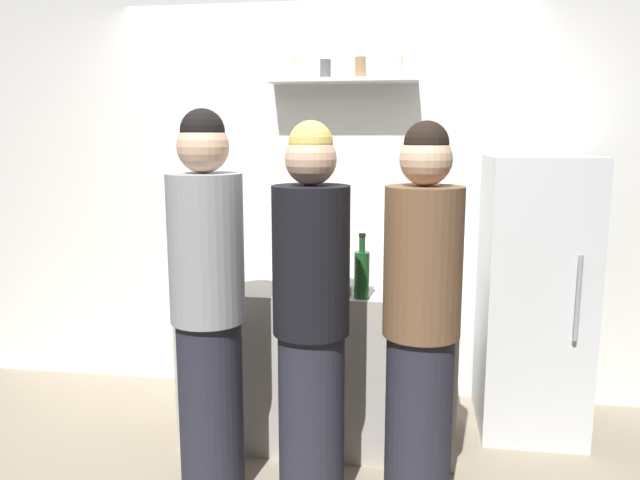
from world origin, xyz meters
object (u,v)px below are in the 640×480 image
at_px(wine_bottle_pale_glass, 444,273).
at_px(wine_bottle_green_glass, 362,273).
at_px(utensil_holder, 215,268).
at_px(wine_bottle_amber_glass, 219,250).
at_px(person_brown_jacket, 421,324).
at_px(water_bottle_plastic, 319,257).
at_px(refrigerator, 533,295).
at_px(baking_pan, 321,285).
at_px(person_blonde, 311,322).
at_px(person_grey_hoodie, 208,309).

relative_size(wine_bottle_pale_glass, wine_bottle_green_glass, 0.98).
distance_m(utensil_holder, wine_bottle_amber_glass, 0.17).
xyz_separation_m(wine_bottle_green_glass, person_brown_jacket, (0.29, -0.37, -0.13)).
distance_m(wine_bottle_pale_glass, water_bottle_plastic, 0.79).
height_order(refrigerator, person_brown_jacket, person_brown_jacket).
height_order(baking_pan, person_brown_jacket, person_brown_jacket).
bearing_deg(person_brown_jacket, refrigerator, 121.87).
bearing_deg(wine_bottle_pale_glass, refrigerator, 41.71).
bearing_deg(person_brown_jacket, utensil_holder, -143.81).
bearing_deg(wine_bottle_green_glass, person_brown_jacket, -51.56).
relative_size(wine_bottle_green_glass, person_brown_jacket, 0.19).
relative_size(utensil_holder, person_blonde, 0.13).
distance_m(baking_pan, person_brown_jacket, 0.72).
height_order(wine_bottle_pale_glass, person_grey_hoodie, person_grey_hoodie).
relative_size(baking_pan, water_bottle_plastic, 1.37).
height_order(refrigerator, baking_pan, refrigerator).
distance_m(refrigerator, wine_bottle_pale_glass, 0.74).
distance_m(refrigerator, person_brown_jacket, 1.12).
height_order(utensil_holder, wine_bottle_pale_glass, wine_bottle_pale_glass).
height_order(wine_bottle_amber_glass, person_grey_hoodie, person_grey_hoodie).
distance_m(baking_pan, wine_bottle_green_glass, 0.28).
xyz_separation_m(wine_bottle_green_glass, water_bottle_plastic, (-0.28, 0.44, -0.02)).
relative_size(refrigerator, baking_pan, 4.64).
relative_size(wine_bottle_pale_glass, person_grey_hoodie, 0.18).
xyz_separation_m(wine_bottle_pale_glass, wine_bottle_green_glass, (-0.41, -0.07, 0.00)).
relative_size(refrigerator, wine_bottle_amber_glass, 4.74).
relative_size(refrigerator, person_grey_hoodie, 0.87).
relative_size(baking_pan, wine_bottle_pale_glass, 1.06).
distance_m(wine_bottle_green_glass, person_grey_hoodie, 0.78).
bearing_deg(person_brown_jacket, wine_bottle_amber_glass, -148.52).
distance_m(utensil_holder, person_grey_hoodie, 0.75).
bearing_deg(water_bottle_plastic, wine_bottle_pale_glass, -28.37).
xyz_separation_m(utensil_holder, person_blonde, (0.69, -0.75, -0.06)).
distance_m(refrigerator, baking_pan, 1.23).
bearing_deg(wine_bottle_pale_glass, person_brown_jacket, -104.83).
relative_size(water_bottle_plastic, person_grey_hoodie, 0.14).
xyz_separation_m(water_bottle_plastic, person_grey_hoodie, (-0.39, -0.83, -0.09)).
relative_size(wine_bottle_amber_glass, wine_bottle_pale_glass, 1.03).
xyz_separation_m(wine_bottle_pale_glass, person_brown_jacket, (-0.12, -0.44, -0.13)).
xyz_separation_m(baking_pan, wine_bottle_amber_glass, (-0.68, 0.35, 0.10)).
relative_size(utensil_holder, person_brown_jacket, 0.13).
bearing_deg(wine_bottle_amber_glass, person_grey_hoodie, -75.38).
bearing_deg(wine_bottle_pale_glass, wine_bottle_green_glass, -170.38).
distance_m(person_blonde, person_brown_jacket, 0.48).
relative_size(baking_pan, person_grey_hoodie, 0.19).
xyz_separation_m(water_bottle_plastic, person_brown_jacket, (0.58, -0.81, -0.12)).
bearing_deg(wine_bottle_green_glass, person_blonde, -114.65).
relative_size(wine_bottle_amber_glass, person_grey_hoodie, 0.18).
height_order(refrigerator, wine_bottle_amber_glass, refrigerator).
xyz_separation_m(wine_bottle_amber_glass, person_blonde, (0.71, -0.90, -0.13)).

